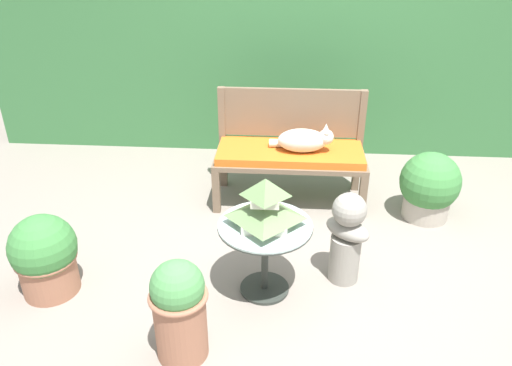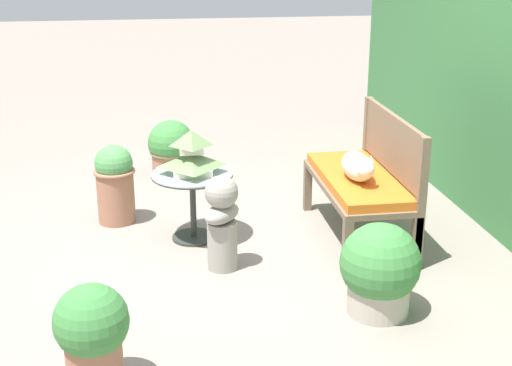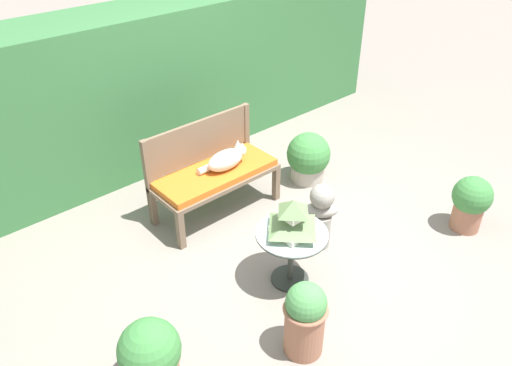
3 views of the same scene
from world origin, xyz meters
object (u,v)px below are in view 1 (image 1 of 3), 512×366
garden_bench (290,157)px  potted_plant_path_edge (429,187)px  patio_table (265,239)px  potted_plant_hedge_corner (179,308)px  pagoda_birdhouse (265,206)px  potted_plant_patio_mid (45,255)px  garden_bust (347,235)px  cat (304,140)px

garden_bench → potted_plant_path_edge: bearing=-9.7°
garden_bench → potted_plant_path_edge: (1.10, -0.19, -0.13)m
patio_table → potted_plant_hedge_corner: size_ratio=0.95×
patio_table → potted_plant_path_edge: size_ratio=1.05×
patio_table → pagoda_birdhouse: bearing=26.6°
garden_bench → patio_table: 1.18m
garden_bench → potted_plant_patio_mid: size_ratio=2.26×
garden_bust → cat: bearing=144.9°
garden_bust → potted_plant_patio_mid: 1.91m
pagoda_birdhouse → patio_table: bearing=-153.4°
pagoda_birdhouse → potted_plant_path_edge: (1.24, 0.99, -0.36)m
patio_table → potted_plant_path_edge: 1.59m
potted_plant_hedge_corner → pagoda_birdhouse: bearing=53.1°
pagoda_birdhouse → potted_plant_patio_mid: pagoda_birdhouse is taller
cat → pagoda_birdhouse: 1.17m
garden_bust → potted_plant_hedge_corner: garden_bust is taller
garden_bust → potted_plant_patio_mid: bearing=-132.9°
potted_plant_patio_mid → potted_plant_hedge_corner: bearing=-25.9°
garden_bench → potted_plant_patio_mid: bearing=-139.9°
pagoda_birdhouse → potted_plant_hedge_corner: bearing=-126.9°
garden_bust → potted_plant_hedge_corner: bearing=-103.2°
patio_table → potted_plant_hedge_corner: (-0.42, -0.56, -0.07)m
pagoda_birdhouse → potted_plant_path_edge: bearing=38.6°
potted_plant_patio_mid → pagoda_birdhouse: bearing=4.1°
pagoda_birdhouse → potted_plant_patio_mid: (-1.38, -0.10, -0.36)m
patio_table → cat: bearing=77.8°
garden_bench → pagoda_birdhouse: 1.21m
patio_table → garden_bust: garden_bust is taller
patio_table → potted_plant_patio_mid: size_ratio=1.07×
pagoda_birdhouse → potted_plant_hedge_corner: pagoda_birdhouse is taller
potted_plant_hedge_corner → cat: bearing=68.6°
pagoda_birdhouse → potted_plant_hedge_corner: 0.77m
garden_bust → potted_plant_hedge_corner: size_ratio=1.05×
pagoda_birdhouse → potted_plant_path_edge: size_ratio=0.66×
patio_table → garden_bust: (0.52, 0.15, -0.05)m
potted_plant_hedge_corner → potted_plant_patio_mid: bearing=154.1°
patio_table → potted_plant_hedge_corner: bearing=-126.9°
potted_plant_path_edge → potted_plant_hedge_corner: size_ratio=0.90×
potted_plant_patio_mid → cat: bearing=37.4°
garden_bench → garden_bust: 1.09m
cat → potted_plant_hedge_corner: (-0.67, -1.70, -0.25)m
garden_bench → potted_plant_path_edge: size_ratio=2.23×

